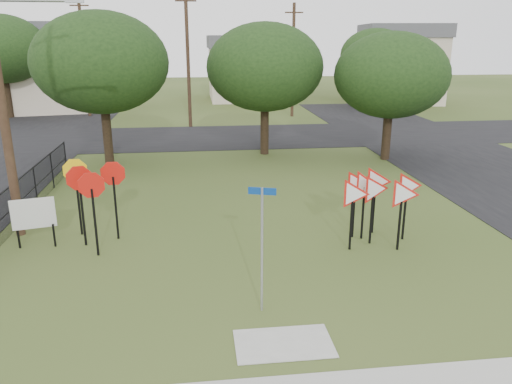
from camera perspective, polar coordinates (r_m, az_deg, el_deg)
ground at (r=12.73m, az=1.28°, el=-10.94°), size 140.00×140.00×0.00m
street_right at (r=25.82m, az=25.20°, el=2.15°), size 8.00×50.00×0.02m
street_far at (r=31.71m, az=-3.88°, el=6.31°), size 60.00×8.00×0.02m
curb_pad at (r=10.69m, az=3.19°, el=-16.92°), size 2.00×1.20×0.02m
street_name_sign at (r=11.05m, az=0.69°, el=-5.74°), size 0.59×0.20×2.95m
stop_sign_cluster at (r=15.50m, az=-18.40°, el=0.75°), size 1.97×1.85×2.49m
yield_sign_cluster at (r=15.32m, az=13.51°, el=0.16°), size 2.83×1.71×2.21m
info_board at (r=16.05m, az=-24.08°, el=-2.45°), size 1.20×0.33×1.53m
far_pole_a at (r=35.13m, az=-7.78°, el=14.80°), size 1.40×0.24×9.00m
far_pole_b at (r=39.87m, az=4.26°, el=14.82°), size 1.40×0.24×8.50m
far_pole_c at (r=41.97m, az=-19.05°, el=14.43°), size 1.40×0.24×9.00m
fence_run at (r=19.08m, az=-24.85°, el=-0.29°), size 0.05×11.55×1.50m
house_left at (r=46.82m, az=-22.86°, el=13.07°), size 10.58×8.88×7.20m
house_mid at (r=51.49m, az=-0.65°, el=14.07°), size 8.40×8.40×6.20m
house_right at (r=51.08m, az=16.18°, el=13.96°), size 8.30×8.30×7.20m
tree_near_left at (r=25.50m, az=-17.31°, el=13.91°), size 6.40×6.40×7.27m
tree_near_mid at (r=26.39m, az=1.02°, el=14.06°), size 6.00×6.00×6.80m
tree_near_right at (r=26.01m, az=15.21°, el=12.74°), size 5.60×5.60×6.33m
tree_far_left at (r=43.55m, az=-27.10°, el=14.34°), size 6.80×6.80×7.73m
tree_far_right at (r=45.87m, az=13.47°, el=14.97°), size 6.00×6.00×6.80m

